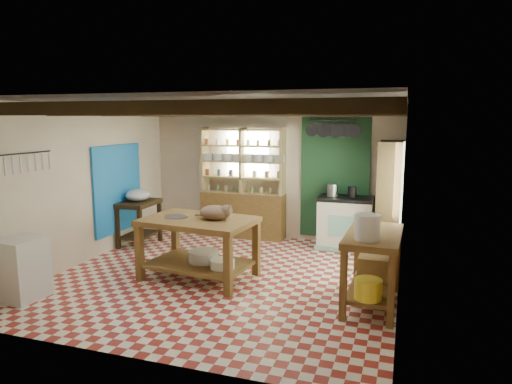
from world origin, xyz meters
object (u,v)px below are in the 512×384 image
(prep_table, at_px, (139,223))
(white_cabinet, at_px, (23,269))
(right_counter, at_px, (372,269))
(stove, at_px, (345,222))
(work_table, at_px, (199,248))
(cat, at_px, (215,212))

(prep_table, xyz_separation_m, white_cabinet, (-0.02, -2.74, -0.01))
(white_cabinet, bearing_deg, right_counter, 18.77)
(stove, distance_m, right_counter, 2.62)
(work_table, distance_m, stove, 2.97)
(white_cabinet, xyz_separation_m, right_counter, (4.40, 1.23, 0.06))
(cat, bearing_deg, stove, 50.49)
(stove, distance_m, white_cabinet, 5.31)
(cat, bearing_deg, right_counter, -10.54)
(work_table, height_order, right_counter, right_counter)
(prep_table, bearing_deg, right_counter, -20.91)
(work_table, distance_m, prep_table, 2.24)
(prep_table, xyz_separation_m, cat, (2.10, -1.26, 0.59))
(white_cabinet, distance_m, right_counter, 4.57)
(prep_table, distance_m, cat, 2.51)
(work_table, height_order, prep_table, work_table)
(work_table, bearing_deg, right_counter, 0.64)
(right_counter, bearing_deg, work_table, 176.60)
(prep_table, bearing_deg, stove, 13.57)
(work_table, bearing_deg, cat, 11.31)
(white_cabinet, relative_size, right_counter, 0.62)
(work_table, distance_m, cat, 0.61)
(stove, height_order, prep_table, stove)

